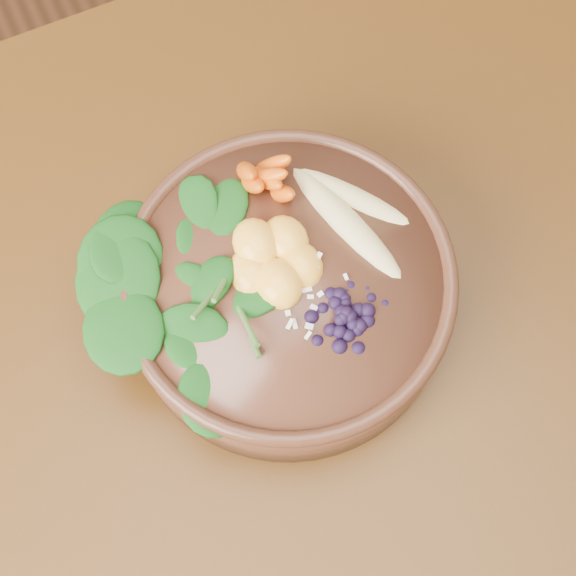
{
  "coord_description": "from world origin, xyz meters",
  "views": [
    {
      "loc": [
        -0.21,
        -0.12,
        1.38
      ],
      "look_at": [
        -0.11,
        0.09,
        0.79
      ],
      "focal_mm": 50.0,
      "sensor_mm": 36.0,
      "label": 1
    }
  ],
  "objects_px": {
    "stoneware_bowl": "(288,293)",
    "kale_heap": "(198,257)",
    "blueberry_pile": "(345,311)",
    "carrot_cluster": "(263,159)",
    "mandarin_cluster": "(274,254)",
    "dining_table": "(438,372)",
    "banana_halves": "(350,202)"
  },
  "relations": [
    {
      "from": "kale_heap",
      "to": "carrot_cluster",
      "type": "height_order",
      "value": "carrot_cluster"
    },
    {
      "from": "stoneware_bowl",
      "to": "banana_halves",
      "type": "height_order",
      "value": "banana_halves"
    },
    {
      "from": "dining_table",
      "to": "carrot_cluster",
      "type": "bearing_deg",
      "value": 120.21
    },
    {
      "from": "carrot_cluster",
      "to": "mandarin_cluster",
      "type": "relative_size",
      "value": 0.87
    },
    {
      "from": "carrot_cluster",
      "to": "banana_halves",
      "type": "distance_m",
      "value": 0.08
    },
    {
      "from": "kale_heap",
      "to": "banana_halves",
      "type": "relative_size",
      "value": 1.15
    },
    {
      "from": "carrot_cluster",
      "to": "blueberry_pile",
      "type": "bearing_deg",
      "value": -109.55
    },
    {
      "from": "kale_heap",
      "to": "carrot_cluster",
      "type": "xyz_separation_m",
      "value": [
        0.07,
        0.05,
        0.02
      ]
    },
    {
      "from": "carrot_cluster",
      "to": "banana_halves",
      "type": "bearing_deg",
      "value": -66.94
    },
    {
      "from": "blueberry_pile",
      "to": "carrot_cluster",
      "type": "bearing_deg",
      "value": 92.52
    },
    {
      "from": "stoneware_bowl",
      "to": "kale_heap",
      "type": "bearing_deg",
      "value": 148.94
    },
    {
      "from": "dining_table",
      "to": "banana_halves",
      "type": "bearing_deg",
      "value": 111.85
    },
    {
      "from": "stoneware_bowl",
      "to": "banana_halves",
      "type": "bearing_deg",
      "value": 24.81
    },
    {
      "from": "stoneware_bowl",
      "to": "kale_heap",
      "type": "height_order",
      "value": "kale_heap"
    },
    {
      "from": "carrot_cluster",
      "to": "blueberry_pile",
      "type": "distance_m",
      "value": 0.13
    },
    {
      "from": "kale_heap",
      "to": "blueberry_pile",
      "type": "distance_m",
      "value": 0.11
    },
    {
      "from": "stoneware_bowl",
      "to": "blueberry_pile",
      "type": "height_order",
      "value": "blueberry_pile"
    },
    {
      "from": "banana_halves",
      "to": "blueberry_pile",
      "type": "xyz_separation_m",
      "value": [
        -0.04,
        -0.08,
        0.01
      ]
    },
    {
      "from": "carrot_cluster",
      "to": "mandarin_cluster",
      "type": "height_order",
      "value": "carrot_cluster"
    },
    {
      "from": "banana_halves",
      "to": "mandarin_cluster",
      "type": "xyz_separation_m",
      "value": [
        -0.07,
        -0.02,
        0.0
      ]
    },
    {
      "from": "dining_table",
      "to": "mandarin_cluster",
      "type": "relative_size",
      "value": 19.57
    },
    {
      "from": "banana_halves",
      "to": "blueberry_pile",
      "type": "relative_size",
      "value": 1.23
    },
    {
      "from": "mandarin_cluster",
      "to": "blueberry_pile",
      "type": "height_order",
      "value": "blueberry_pile"
    },
    {
      "from": "dining_table",
      "to": "kale_heap",
      "type": "height_order",
      "value": "kale_heap"
    },
    {
      "from": "mandarin_cluster",
      "to": "blueberry_pile",
      "type": "bearing_deg",
      "value": -67.2
    },
    {
      "from": "stoneware_bowl",
      "to": "blueberry_pile",
      "type": "bearing_deg",
      "value": -65.07
    },
    {
      "from": "dining_table",
      "to": "carrot_cluster",
      "type": "distance_m",
      "value": 0.28
    },
    {
      "from": "carrot_cluster",
      "to": "kale_heap",
      "type": "bearing_deg",
      "value": -169.49
    },
    {
      "from": "dining_table",
      "to": "mandarin_cluster",
      "type": "height_order",
      "value": "mandarin_cluster"
    },
    {
      "from": "kale_heap",
      "to": "blueberry_pile",
      "type": "height_order",
      "value": "kale_heap"
    },
    {
      "from": "carrot_cluster",
      "to": "blueberry_pile",
      "type": "xyz_separation_m",
      "value": [
        0.01,
        -0.13,
        -0.02
      ]
    },
    {
      "from": "blueberry_pile",
      "to": "kale_heap",
      "type": "bearing_deg",
      "value": 133.87
    }
  ]
}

